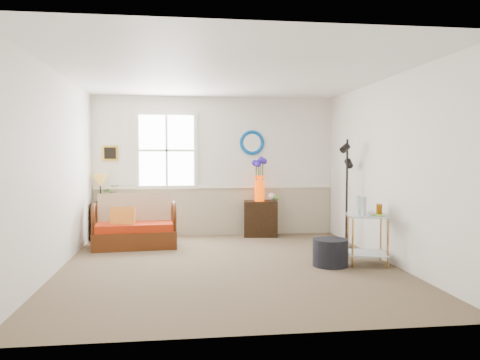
{
  "coord_description": "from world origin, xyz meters",
  "views": [
    {
      "loc": [
        -0.65,
        -6.29,
        1.51
      ],
      "look_at": [
        0.2,
        0.38,
        1.15
      ],
      "focal_mm": 35.0,
      "sensor_mm": 36.0,
      "label": 1
    }
  ],
  "objects": [
    {
      "name": "ottoman",
      "position": [
        1.37,
        -0.19,
        0.18
      ],
      "size": [
        0.53,
        0.53,
        0.37
      ],
      "primitive_type": "cylinder",
      "rotation": [
        0.0,
        0.0,
        0.12
      ],
      "color": "black",
      "rests_on": "floor"
    },
    {
      "name": "walls",
      "position": [
        0.0,
        0.0,
        1.3
      ],
      "size": [
        4.51,
        5.01,
        2.6
      ],
      "color": "white",
      "rests_on": "floor"
    },
    {
      "name": "picture",
      "position": [
        -1.92,
        2.48,
        1.55
      ],
      "size": [
        0.28,
        0.03,
        0.28
      ],
      "primitive_type": "cube",
      "color": "gold",
      "rests_on": "walls"
    },
    {
      "name": "floor",
      "position": [
        0.0,
        0.0,
        0.0
      ],
      "size": [
        4.5,
        5.0,
        0.01
      ],
      "primitive_type": "cube",
      "color": "brown",
      "rests_on": "ground"
    },
    {
      "name": "chair_rail",
      "position": [
        0.0,
        2.47,
        0.92
      ],
      "size": [
        4.46,
        0.04,
        0.06
      ],
      "primitive_type": "cube",
      "color": "white",
      "rests_on": "walls"
    },
    {
      "name": "lamp_stand",
      "position": [
        -2.05,
        2.27,
        0.33
      ],
      "size": [
        0.43,
        0.43,
        0.66
      ],
      "primitive_type": null,
      "rotation": [
        0.0,
        0.0,
        0.16
      ],
      "color": "#331E0C",
      "rests_on": "floor"
    },
    {
      "name": "window",
      "position": [
        -0.9,
        2.47,
        1.6
      ],
      "size": [
        1.14,
        0.06,
        1.44
      ],
      "primitive_type": null,
      "color": "white",
      "rests_on": "walls"
    },
    {
      "name": "tabletop_items",
      "position": [
        1.96,
        -0.13,
        0.82
      ],
      "size": [
        0.45,
        0.45,
        0.25
      ],
      "primitive_type": null,
      "rotation": [
        0.0,
        0.0,
        0.09
      ],
      "color": "silver",
      "rests_on": "side_table"
    },
    {
      "name": "loveseat",
      "position": [
        -1.4,
        1.49,
        0.43
      ],
      "size": [
        1.38,
        0.85,
        0.87
      ],
      "primitive_type": null,
      "rotation": [
        0.0,
        0.0,
        0.08
      ],
      "color": "#481B0B",
      "rests_on": "floor"
    },
    {
      "name": "cabinet",
      "position": [
        0.83,
        2.26,
        0.33
      ],
      "size": [
        0.67,
        0.48,
        0.66
      ],
      "primitive_type": null,
      "rotation": [
        0.0,
        0.0,
        -0.14
      ],
      "color": "#331E0C",
      "rests_on": "floor"
    },
    {
      "name": "table_lamp",
      "position": [
        -2.07,
        2.29,
        0.92
      ],
      "size": [
        0.32,
        0.32,
        0.51
      ],
      "primitive_type": null,
      "rotation": [
        0.0,
        0.0,
        -0.14
      ],
      "color": "gold",
      "rests_on": "lamp_stand"
    },
    {
      "name": "throw_pillow",
      "position": [
        -1.58,
        1.38,
        0.48
      ],
      "size": [
        0.4,
        0.16,
        0.39
      ],
      "primitive_type": null,
      "rotation": [
        0.0,
        0.0,
        -0.15
      ],
      "color": "#CA5008",
      "rests_on": "loveseat"
    },
    {
      "name": "potted_plant",
      "position": [
        -1.9,
        2.3,
        0.79
      ],
      "size": [
        0.41,
        0.42,
        0.25
      ],
      "primitive_type": "imported",
      "rotation": [
        0.0,
        0.0,
        0.49
      ],
      "color": "#47772F",
      "rests_on": "lamp_stand"
    },
    {
      "name": "wainscot",
      "position": [
        0.0,
        2.48,
        0.45
      ],
      "size": [
        4.46,
        0.02,
        0.9
      ],
      "primitive_type": "cube",
      "color": "tan",
      "rests_on": "walls"
    },
    {
      "name": "ceiling",
      "position": [
        0.0,
        0.0,
        2.6
      ],
      "size": [
        4.5,
        5.0,
        0.01
      ],
      "primitive_type": "cube",
      "color": "white",
      "rests_on": "walls"
    },
    {
      "name": "floor_lamp",
      "position": [
        2.02,
        0.96,
        0.88
      ],
      "size": [
        0.33,
        0.33,
        1.77
      ],
      "primitive_type": null,
      "rotation": [
        0.0,
        0.0,
        0.36
      ],
      "color": "black",
      "rests_on": "floor"
    },
    {
      "name": "mirror",
      "position": [
        0.7,
        2.48,
        1.75
      ],
      "size": [
        0.47,
        0.07,
        0.47
      ],
      "primitive_type": "torus",
      "rotation": [
        1.57,
        0.0,
        0.0
      ],
      "color": "blue",
      "rests_on": "walls"
    },
    {
      "name": "side_table",
      "position": [
        1.91,
        -0.16,
        0.35
      ],
      "size": [
        0.65,
        0.65,
        0.69
      ],
      "primitive_type": null,
      "rotation": [
        0.0,
        0.0,
        -0.22
      ],
      "color": "#B9863B",
      "rests_on": "floor"
    },
    {
      "name": "flower_vase",
      "position": [
        0.8,
        2.22,
        1.06
      ],
      "size": [
        0.26,
        0.26,
        0.79
      ],
      "primitive_type": null,
      "rotation": [
        0.0,
        0.0,
        0.13
      ],
      "color": "#F74100",
      "rests_on": "cabinet"
    }
  ]
}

